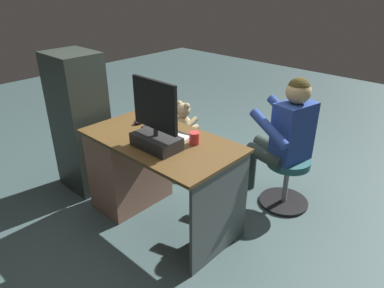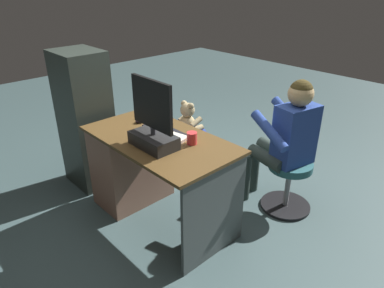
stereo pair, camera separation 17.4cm
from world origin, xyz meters
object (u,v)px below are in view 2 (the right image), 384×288
Objects in this scene: keyboard at (166,132)px; tv_remote at (144,133)px; computer_mouse at (141,120)px; teddy_bear at (188,119)px; cup at (192,138)px; office_chair_teddy at (188,149)px; desk at (138,163)px; visitor_chair at (288,181)px; person at (285,135)px; monitor at (153,127)px.

keyboard is 2.80× the size of tv_remote.
computer_mouse reaches higher than teddy_bear.
keyboard reaches higher than tv_remote.
cup is 0.98m from office_chair_teddy.
computer_mouse is 0.31× the size of teddy_bear.
keyboard is (-0.27, -0.09, 0.35)m from desk.
cup reaches higher than visitor_chair.
person is at bearing -126.94° from keyboard.
visitor_chair is (-0.75, -0.90, -0.47)m from tv_remote.
teddy_bear is 1.08m from visitor_chair.
office_chair_teddy is 0.32m from teddy_bear.
computer_mouse is at bearing -14.18° from tv_remote.
cup is (-0.58, -0.03, 0.03)m from computer_mouse.
tv_remote is 0.34× the size of visitor_chair.
cup reaches higher than computer_mouse.
monitor is at bearing 65.19° from person.
office_chair_teddy is at bearing 12.08° from person.
monitor is 1.27m from visitor_chair.
tv_remote is (-0.17, 0.04, 0.35)m from desk.
person is at bearing -114.81° from monitor.
person is (-0.87, -0.77, -0.08)m from computer_mouse.
computer_mouse is (0.42, -0.19, -0.13)m from monitor.
keyboard is (0.12, -0.21, -0.13)m from monitor.
computer_mouse is 0.23m from tv_remote.
teddy_bear is at bearing -53.77° from tv_remote.
office_chair_teddy is (0.06, -0.57, -0.48)m from computer_mouse.
monitor is 5.02× the size of computer_mouse.
desk is 12.50× the size of computer_mouse.
tv_remote is (-0.20, 0.12, -0.01)m from computer_mouse.
office_chair_teddy is at bearing -57.60° from monitor.
teddy_bear reaches higher than tv_remote.
teddy_bear is at bearing -57.96° from monitor.
computer_mouse is at bearing 95.87° from teddy_bear.
keyboard is at bearing -111.50° from tv_remote.
cup is (-0.15, -0.22, -0.10)m from monitor.
keyboard is at bearing 53.06° from person.
visitor_chair is at bearing -136.68° from desk.
computer_mouse is 0.61m from teddy_bear.
monitor is 1.15× the size of keyboard.
tv_remote is 0.76m from teddy_bear.
monitor is 0.29m from cup.
person is (-0.29, -0.74, -0.11)m from cup.
visitor_chair is at bearing -168.50° from teddy_bear.
monitor is 0.48m from computer_mouse.
office_chair_teddy is at bearing -40.41° from cup.
desk is at bearing 11.20° from cup.
teddy_bear is at bearing -84.13° from computer_mouse.
desk is 1.07× the size of person.
computer_mouse is (0.03, -0.08, 0.36)m from desk.
monitor is 1.10× the size of visitor_chair.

